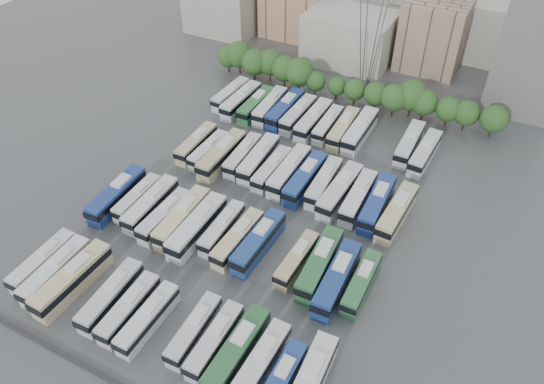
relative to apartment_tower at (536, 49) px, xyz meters
The scene contains 56 objects.
ground 68.48m from the apartment_tower, 120.38° to the right, with size 220.00×220.00×0.00m, color #424447.
parapet 97.98m from the apartment_tower, 110.49° to the right, with size 56.00×0.50×0.50m, color #2D2D30.
tree_line 39.35m from the apartment_tower, 155.61° to the right, with size 64.95×7.80×8.12m.
city_buildings 44.02m from the apartment_tower, 161.51° to the left, with size 102.00×35.00×20.00m.
apartment_tower is the anchor object (origin of this frame).
electricity_pylon 33.47m from the apartment_tower, 165.96° to the right, with size 9.00×6.91×33.83m.
bus_r0_s0 99.07m from the apartment_tower, 124.22° to the right, with size 2.66×11.80×3.70m.
bus_r0_s1 97.82m from the apartment_tower, 122.54° to the right, with size 2.96×12.56×3.93m.
bus_r0_s2 96.18m from the apartment_tower, 120.82° to the right, with size 3.37×13.66×4.26m.
bus_r0_s4 92.69m from the apartment_tower, 117.37° to the right, with size 3.19×12.25×3.81m.
bus_r0_s5 91.57m from the apartment_tower, 115.28° to the right, with size 2.77×11.53×3.60m.
bus_r0_s6 90.37m from the apartment_tower, 113.33° to the right, with size 2.52×11.40×3.57m.
bus_r0_s8 86.73m from the apartment_tower, 109.79° to the right, with size 2.80×11.08×3.45m.
bus_r0_s9 85.84m from the apartment_tower, 107.64° to the right, with size 2.67×11.47×3.59m.
bus_r0_s10 85.02m from the apartment_tower, 105.43° to the right, with size 2.98×13.04×4.08m.
bus_r0_s11 84.36m from the apartment_tower, 103.15° to the right, with size 2.91×12.25×3.83m.
bus_r0_s12 84.77m from the apartment_tower, 100.82° to the right, with size 2.49×11.36×3.56m.
bus_r0_s13 82.85m from the apartment_tower, 98.80° to the right, with size 3.45×13.34×4.15m.
bus_r1_s0 85.98m from the apartment_tower, 130.51° to the right, with size 3.52×13.36×4.15m.
bus_r1_s1 82.98m from the apartment_tower, 129.33° to the right, with size 2.60×10.95×3.42m.
bus_r1_s2 81.31m from the apartment_tower, 127.42° to the right, with size 3.07×12.68×3.96m.
bus_r1_s3 80.14m from the apartment_tower, 124.87° to the right, with size 2.84×11.82×3.69m.
bus_r1_s4 77.85m from the apartment_tower, 123.41° to the right, with size 3.27×13.25×4.13m.
bus_r1_s5 76.65m from the apartment_tower, 121.09° to the right, with size 3.05×13.70×4.29m.
bus_r1_s6 73.43m from the apartment_tower, 119.50° to the right, with size 2.67×11.22×3.51m.
bus_r1_s7 72.61m from the apartment_tower, 116.77° to the right, with size 3.06×12.03×3.75m.
bus_r1_s8 70.54m from the apartment_tower, 114.70° to the right, with size 3.15×12.92×4.03m.
bus_r1_s10 68.38m from the apartment_tower, 109.46° to the right, with size 2.74×10.85×3.38m.
bus_r1_s11 66.83m from the apartment_tower, 106.76° to the right, with size 3.56×13.46×4.18m.
bus_r1_s12 67.39m from the apartment_tower, 103.64° to the right, with size 3.30×13.48×4.21m.
bus_r1_s13 65.63m from the apartment_tower, 101.06° to the right, with size 2.61×11.39×3.57m.
bus_r2_s1 70.30m from the apartment_tower, 138.60° to the right, with size 2.68×11.56×3.61m.
bus_r2_s2 68.49m from the apartment_tower, 136.36° to the right, with size 2.56×10.84×3.39m.
bus_r2_s3 66.47m from the apartment_tower, 134.17° to the right, with size 2.96×13.39×4.20m.
bus_r2_s4 62.88m from the apartment_tower, 133.15° to the right, with size 3.13×11.73×3.65m.
bus_r2_s5 60.57m from the apartment_tower, 131.03° to the right, with size 3.39×12.96×4.03m.
bus_r2_s6 59.52m from the apartment_tower, 127.58° to the right, with size 2.64×11.58×3.62m.
bus_r2_s7 57.10m from the apartment_tower, 125.53° to the right, with size 2.92×13.10×4.11m.
bus_r2_s8 55.76m from the apartment_tower, 122.26° to the right, with size 2.99×13.14×4.11m.
bus_r2_s9 53.56m from the apartment_tower, 119.62° to the right, with size 3.09×12.22×3.81m.
bus_r2_s10 52.79m from the apartment_tower, 115.89° to the right, with size 3.59×13.52×4.20m.
bus_r2_s11 51.56m from the apartment_tower, 112.46° to the right, with size 2.98×12.57×3.93m.
bus_r2_s12 50.46m from the apartment_tower, 108.84° to the right, with size 3.27×13.17×4.11m.
bus_r2_s13 49.98m from the apartment_tower, 104.69° to the right, with size 3.50×13.14×4.08m.
bus_r3_s0 62.91m from the apartment_tower, 153.84° to the right, with size 3.09×11.79×3.67m.
bus_r3_s1 60.58m from the apartment_tower, 151.19° to the right, with size 3.13×12.78×3.98m.
bus_r3_s2 57.52m from the apartment_tower, 149.54° to the right, with size 2.72×12.12×3.80m.
bus_r3_s3 54.66m from the apartment_tower, 148.65° to the right, with size 3.28×12.53×3.90m.
bus_r3_s4 51.69m from the apartment_tower, 146.81° to the right, with size 2.93×13.18×4.13m.
bus_r3_s5 49.36m from the apartment_tower, 144.41° to the right, with size 3.01×12.46×3.89m.
bus_r3_s6 46.90m from the apartment_tower, 141.09° to the right, with size 3.01×13.11×4.10m.
bus_r3_s7 44.54m from the apartment_tower, 138.71° to the right, with size 2.69×11.47×3.59m.
bus_r3_s8 42.22m from the apartment_tower, 135.50° to the right, with size 3.07×12.51×3.90m.
bus_r3_s9 39.57m from the apartment_tower, 132.75° to the right, with size 2.95×13.52×4.24m.
bus_r3_s12 33.73m from the apartment_tower, 120.23° to the right, with size 2.93×12.70×3.97m.
bus_r3_s13 33.50m from the apartment_tower, 113.59° to the right, with size 3.32×12.65×3.93m.
Camera 1 is at (32.65, -54.18, 60.62)m, focal length 35.00 mm.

